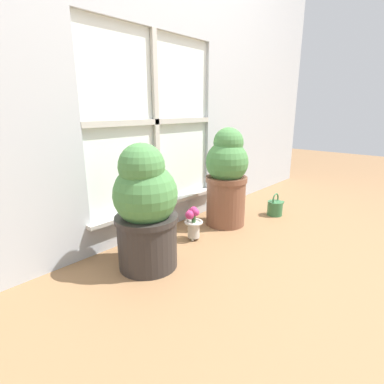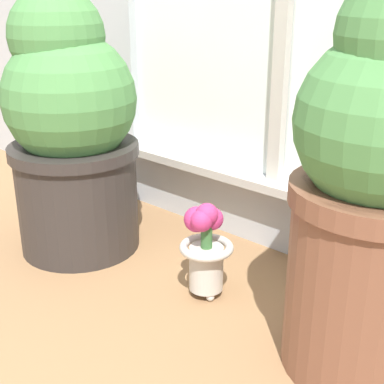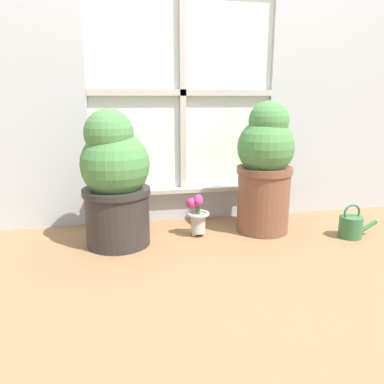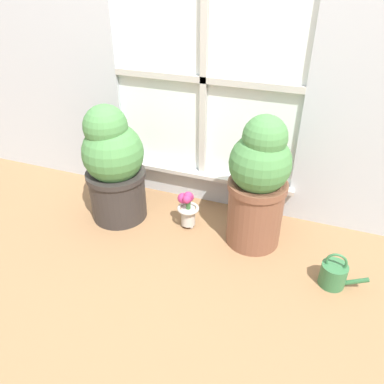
{
  "view_description": "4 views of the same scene",
  "coord_description": "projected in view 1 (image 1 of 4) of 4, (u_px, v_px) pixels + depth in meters",
  "views": [
    {
      "loc": [
        -1.36,
        -0.87,
        0.85
      ],
      "look_at": [
        0.03,
        0.37,
        0.32
      ],
      "focal_mm": 28.0,
      "sensor_mm": 36.0,
      "label": 1
    },
    {
      "loc": [
        0.73,
        -0.49,
        0.69
      ],
      "look_at": [
        -0.03,
        0.36,
        0.24
      ],
      "focal_mm": 50.0,
      "sensor_mm": 36.0,
      "label": 2
    },
    {
      "loc": [
        -0.38,
        -1.54,
        0.73
      ],
      "look_at": [
        -0.0,
        0.37,
        0.24
      ],
      "focal_mm": 35.0,
      "sensor_mm": 36.0,
      "label": 3
    },
    {
      "loc": [
        0.66,
        -1.27,
        1.32
      ],
      "look_at": [
        0.04,
        0.37,
        0.22
      ],
      "focal_mm": 35.0,
      "sensor_mm": 36.0,
      "label": 4
    }
  ],
  "objects": [
    {
      "name": "ground_plane",
      "position": [
        235.0,
        257.0,
        1.77
      ],
      "size": [
        10.0,
        10.0,
        0.0
      ],
      "primitive_type": "plane",
      "color": "olive"
    },
    {
      "name": "wall_with_window",
      "position": [
        152.0,
        36.0,
        1.85
      ],
      "size": [
        4.4,
        0.1,
        2.5
      ],
      "color": "#B2B7BC",
      "rests_on": "ground_plane"
    },
    {
      "name": "potted_plant_left",
      "position": [
        146.0,
        208.0,
        1.58
      ],
      "size": [
        0.34,
        0.34,
        0.69
      ],
      "color": "#2D2826",
      "rests_on": "ground_plane"
    },
    {
      "name": "potted_plant_right",
      "position": [
        227.0,
        177.0,
        2.18
      ],
      "size": [
        0.31,
        0.31,
        0.72
      ],
      "color": "brown",
      "rests_on": "ground_plane"
    },
    {
      "name": "flower_vase",
      "position": [
        193.0,
        222.0,
        1.97
      ],
      "size": [
        0.13,
        0.12,
        0.23
      ],
      "color": "#BCB7AD",
      "rests_on": "ground_plane"
    },
    {
      "name": "watering_can",
      "position": [
        275.0,
        208.0,
        2.45
      ],
      "size": [
        0.22,
        0.12,
        0.19
      ],
      "color": "#336B3D",
      "rests_on": "ground_plane"
    }
  ]
}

